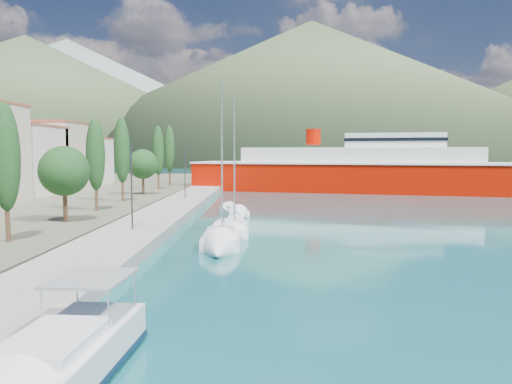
{
  "coord_description": "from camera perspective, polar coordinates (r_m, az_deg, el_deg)",
  "views": [
    {
      "loc": [
        0.56,
        -21.96,
        6.38
      ],
      "look_at": [
        0.0,
        14.0,
        3.5
      ],
      "focal_mm": 35.0,
      "sensor_mm": 36.0,
      "label": 1
    }
  ],
  "objects": [
    {
      "name": "ferry",
      "position": [
        82.55,
        11.8,
        2.32
      ],
      "size": [
        55.15,
        24.3,
        10.72
      ],
      "color": "#B20E00",
      "rests_on": "ground"
    },
    {
      "name": "sailboat_far",
      "position": [
        49.71,
        -2.12,
        -2.48
      ],
      "size": [
        3.89,
        6.75,
        9.45
      ],
      "color": "silver",
      "rests_on": "ground"
    },
    {
      "name": "tree_row",
      "position": [
        56.09,
        -15.93,
        3.71
      ],
      "size": [
        4.05,
        63.37,
        10.3
      ],
      "color": "#47301E",
      "rests_on": "land_strip"
    },
    {
      "name": "ground",
      "position": [
        142.1,
        0.67,
        2.0
      ],
      "size": [
        1400.0,
        1400.0,
        0.0
      ],
      "primitive_type": "plane",
      "color": "#14575C"
    },
    {
      "name": "hills_far",
      "position": [
        659.22,
        13.21,
        10.64
      ],
      "size": [
        1480.0,
        900.0,
        180.0
      ],
      "color": "slate",
      "rests_on": "ground"
    },
    {
      "name": "sailboat_near",
      "position": [
        32.93,
        -4.07,
        -6.02
      ],
      "size": [
        2.68,
        8.65,
        12.38
      ],
      "color": "silver",
      "rests_on": "ground"
    },
    {
      "name": "sailboat_mid",
      "position": [
        37.62,
        -2.48,
        -4.75
      ],
      "size": [
        2.46,
        8.02,
        11.41
      ],
      "color": "silver",
      "rests_on": "ground"
    },
    {
      "name": "lamp_posts",
      "position": [
        37.48,
        -13.89,
        0.93
      ],
      "size": [
        0.15,
        48.33,
        6.06
      ],
      "color": "#2D2D33",
      "rests_on": "quay"
    },
    {
      "name": "hills_near",
      "position": [
        408.57,
        14.95,
        10.44
      ],
      "size": [
        1010.0,
        520.0,
        115.0
      ],
      "color": "#425332",
      "rests_on": "ground"
    },
    {
      "name": "quay",
      "position": [
        49.27,
        -10.31,
        -2.47
      ],
      "size": [
        5.0,
        88.0,
        0.8
      ],
      "primitive_type": "cube",
      "color": "gray",
      "rests_on": "ground"
    }
  ]
}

